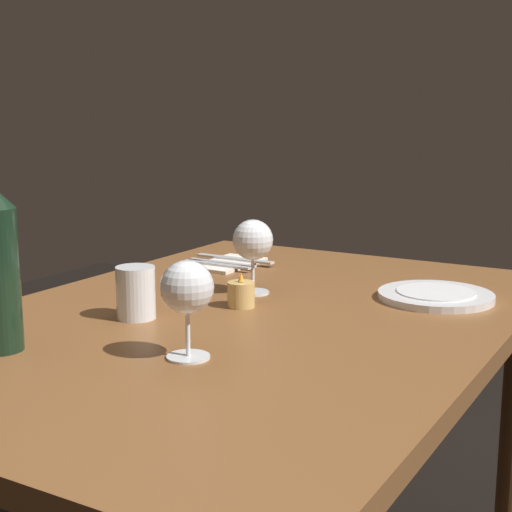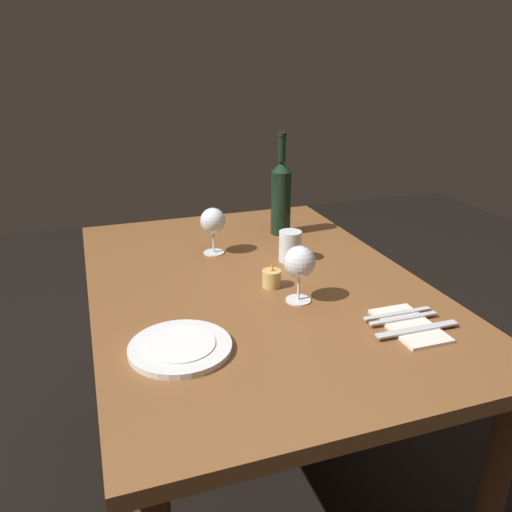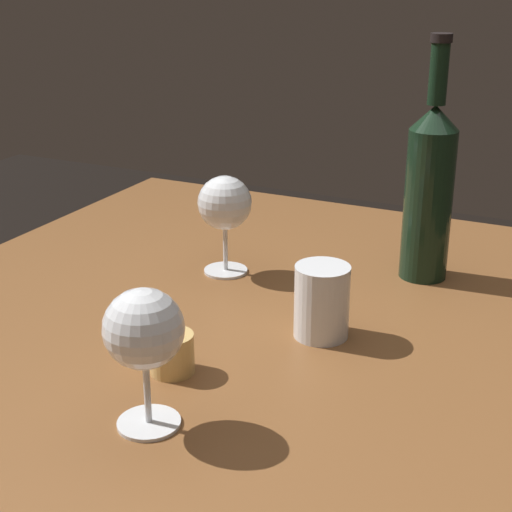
{
  "view_description": "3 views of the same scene",
  "coord_description": "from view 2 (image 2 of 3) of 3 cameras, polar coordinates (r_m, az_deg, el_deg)",
  "views": [
    {
      "loc": [
        -1.14,
        -0.69,
        1.11
      ],
      "look_at": [
        0.0,
        -0.03,
        0.85
      ],
      "focal_mm": 53.67,
      "sensor_mm": 36.0,
      "label": 1
    },
    {
      "loc": [
        1.25,
        -0.42,
        1.34
      ],
      "look_at": [
        -0.03,
        0.01,
        0.8
      ],
      "focal_mm": 35.95,
      "sensor_mm": 36.0,
      "label": 2
    },
    {
      "loc": [
        0.73,
        0.46,
        1.19
      ],
      "look_at": [
        -0.07,
        0.08,
        0.85
      ],
      "focal_mm": 54.94,
      "sensor_mm": 36.0,
      "label": 3
    }
  ],
  "objects": [
    {
      "name": "ground_plane",
      "position": [
        1.88,
        -0.09,
        -23.77
      ],
      "size": [
        6.0,
        6.0,
        0.0
      ],
      "primitive_type": "plane",
      "color": "black"
    },
    {
      "name": "dining_table",
      "position": [
        1.49,
        -0.11,
        -5.92
      ],
      "size": [
        1.3,
        0.9,
        0.74
      ],
      "color": "brown",
      "rests_on": "ground"
    },
    {
      "name": "wine_glass_left",
      "position": [
        1.61,
        -4.82,
        3.83
      ],
      "size": [
        0.08,
        0.08,
        0.15
      ],
      "color": "white",
      "rests_on": "dining_table"
    },
    {
      "name": "wine_glass_right",
      "position": [
        1.29,
        4.86,
        -0.8
      ],
      "size": [
        0.08,
        0.08,
        0.15
      ],
      "color": "white",
      "rests_on": "dining_table"
    },
    {
      "name": "wine_bottle",
      "position": [
        1.79,
        2.79,
        6.72
      ],
      "size": [
        0.07,
        0.07,
        0.35
      ],
      "color": "black",
      "rests_on": "dining_table"
    },
    {
      "name": "water_tumbler",
      "position": [
        1.58,
        3.81,
        0.93
      ],
      "size": [
        0.07,
        0.07,
        0.09
      ],
      "color": "white",
      "rests_on": "dining_table"
    },
    {
      "name": "votive_candle",
      "position": [
        1.4,
        1.75,
        -2.57
      ],
      "size": [
        0.05,
        0.05,
        0.07
      ],
      "color": "#DBB266",
      "rests_on": "dining_table"
    },
    {
      "name": "dinner_plate",
      "position": [
        1.14,
        -8.42,
        -10.0
      ],
      "size": [
        0.22,
        0.22,
        0.02
      ],
      "color": "white",
      "rests_on": "dining_table"
    },
    {
      "name": "folded_napkin",
      "position": [
        1.26,
        16.69,
        -7.43
      ],
      "size": [
        0.19,
        0.11,
        0.01
      ],
      "color": "silver",
      "rests_on": "dining_table"
    },
    {
      "name": "fork_inner",
      "position": [
        1.28,
        16.09,
        -6.68
      ],
      "size": [
        0.02,
        0.18,
        0.0
      ],
      "color": "silver",
      "rests_on": "folded_napkin"
    },
    {
      "name": "fork_outer",
      "position": [
        1.3,
        15.47,
        -6.19
      ],
      "size": [
        0.02,
        0.18,
        0.0
      ],
      "color": "silver",
      "rests_on": "folded_napkin"
    },
    {
      "name": "table_knife",
      "position": [
        1.24,
        17.51,
        -7.78
      ],
      "size": [
        0.02,
        0.21,
        0.0
      ],
      "color": "silver",
      "rests_on": "folded_napkin"
    }
  ]
}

